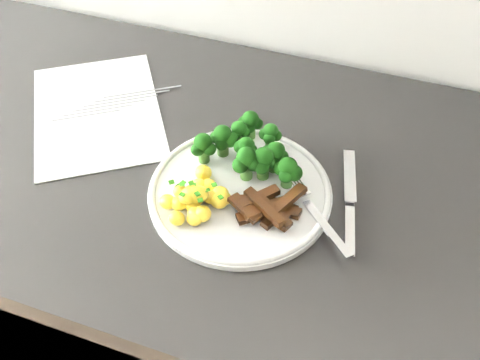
{
  "coord_description": "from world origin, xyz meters",
  "views": [
    {
      "loc": [
        0.26,
        1.15,
        1.48
      ],
      "look_at": [
        0.09,
        1.62,
        0.94
      ],
      "focal_mm": 40.39,
      "sensor_mm": 36.0,
      "label": 1
    }
  ],
  "objects": [
    {
      "name": "fork",
      "position": [
        0.21,
        1.61,
        0.93
      ],
      "size": [
        0.12,
        0.13,
        0.02
      ],
      "color": "silver",
      "rests_on": "plate"
    },
    {
      "name": "counter",
      "position": [
        -0.01,
        1.67,
        0.45
      ],
      "size": [
        2.42,
        0.61,
        0.91
      ],
      "color": "black",
      "rests_on": "ground"
    },
    {
      "name": "beef_strips",
      "position": [
        0.14,
        1.6,
        0.93
      ],
      "size": [
        0.1,
        0.08,
        0.03
      ],
      "color": "black",
      "rests_on": "plate"
    },
    {
      "name": "recipe_paper",
      "position": [
        -0.19,
        1.72,
        0.91
      ],
      "size": [
        0.32,
        0.35,
        0.0
      ],
      "color": "silver",
      "rests_on": "counter"
    },
    {
      "name": "knife",
      "position": [
        0.25,
        1.64,
        0.92
      ],
      "size": [
        0.05,
        0.19,
        0.02
      ],
      "color": "silver",
      "rests_on": "plate"
    },
    {
      "name": "plate",
      "position": [
        0.09,
        1.62,
        0.92
      ],
      "size": [
        0.26,
        0.26,
        0.01
      ],
      "color": "white",
      "rests_on": "counter"
    },
    {
      "name": "broccoli",
      "position": [
        0.09,
        1.68,
        0.95
      ],
      "size": [
        0.17,
        0.12,
        0.05
      ],
      "color": "#335C21",
      "rests_on": "plate"
    },
    {
      "name": "potatoes",
      "position": [
        0.05,
        1.58,
        0.93
      ],
      "size": [
        0.09,
        0.11,
        0.04
      ],
      "color": "#FFEC3B",
      "rests_on": "plate"
    }
  ]
}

